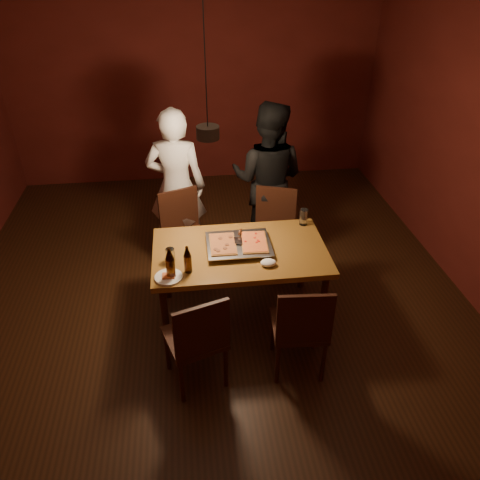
{
  "coord_description": "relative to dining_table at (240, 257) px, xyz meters",
  "views": [
    {
      "loc": [
        -0.19,
        -3.49,
        3.0
      ],
      "look_at": [
        0.23,
        -0.17,
        0.85
      ],
      "focal_mm": 35.0,
      "sensor_mm": 36.0,
      "label": 1
    }
  ],
  "objects": [
    {
      "name": "room_shell",
      "position": [
        -0.23,
        0.17,
        0.72
      ],
      "size": [
        6.0,
        6.0,
        6.0
      ],
      "color": "#321A0D",
      "rests_on": "ground"
    },
    {
      "name": "dining_table",
      "position": [
        0.0,
        0.0,
        0.0
      ],
      "size": [
        1.5,
        0.9,
        0.75
      ],
      "color": "#936225",
      "rests_on": "floor"
    },
    {
      "name": "chair_far_left",
      "position": [
        -0.48,
        0.84,
        -0.14
      ],
      "size": [
        0.54,
        0.54,
        0.49
      ],
      "rotation": [
        0.0,
        0.0,
        3.51
      ],
      "color": "#38190F",
      "rests_on": "floor"
    },
    {
      "name": "chair_far_right",
      "position": [
        0.45,
        0.76,
        -0.14
      ],
      "size": [
        0.53,
        0.53,
        0.49
      ],
      "rotation": [
        0.0,
        0.0,
        2.81
      ],
      "color": "#38190F",
      "rests_on": "floor"
    },
    {
      "name": "chair_near_left",
      "position": [
        -0.41,
        -0.77,
        -0.14
      ],
      "size": [
        0.53,
        0.53,
        0.49
      ],
      "rotation": [
        0.0,
        0.0,
        0.31
      ],
      "color": "#38190F",
      "rests_on": "floor"
    },
    {
      "name": "chair_near_right",
      "position": [
        0.38,
        -0.74,
        -0.14
      ],
      "size": [
        0.45,
        0.45,
        0.49
      ],
      "rotation": [
        0.0,
        0.0,
        -0.08
      ],
      "color": "#38190F",
      "rests_on": "floor"
    },
    {
      "name": "pizza_tray",
      "position": [
        -0.01,
        0.03,
        0.1
      ],
      "size": [
        0.59,
        0.49,
        0.05
      ],
      "primitive_type": "cube",
      "rotation": [
        0.0,
        0.0,
        -0.08
      ],
      "color": "silver",
      "rests_on": "dining_table"
    },
    {
      "name": "pizza_meat",
      "position": [
        -0.15,
        0.02,
        0.13
      ],
      "size": [
        0.22,
        0.35,
        0.02
      ],
      "primitive_type": "cube",
      "rotation": [
        0.0,
        0.0,
        -0.01
      ],
      "color": "maroon",
      "rests_on": "pizza_tray"
    },
    {
      "name": "pizza_cheese",
      "position": [
        0.13,
        0.02,
        0.13
      ],
      "size": [
        0.24,
        0.36,
        0.02
      ],
      "primitive_type": "cube",
      "rotation": [
        0.0,
        0.0,
        -0.06
      ],
      "color": "gold",
      "rests_on": "pizza_tray"
    },
    {
      "name": "spatula",
      "position": [
        -0.01,
        0.05,
        0.14
      ],
      "size": [
        0.14,
        0.25,
        0.04
      ],
      "primitive_type": null,
      "rotation": [
        0.0,
        0.0,
        -0.23
      ],
      "color": "silver",
      "rests_on": "pizza_tray"
    },
    {
      "name": "beer_bottle_a",
      "position": [
        -0.59,
        -0.33,
        0.21
      ],
      "size": [
        0.07,
        0.07,
        0.28
      ],
      "color": "black",
      "rests_on": "dining_table"
    },
    {
      "name": "beer_bottle_b",
      "position": [
        -0.45,
        -0.26,
        0.19
      ],
      "size": [
        0.06,
        0.06,
        0.24
      ],
      "color": "black",
      "rests_on": "dining_table"
    },
    {
      "name": "water_glass_left",
      "position": [
        -0.59,
        -0.09,
        0.13
      ],
      "size": [
        0.08,
        0.08,
        0.12
      ],
      "primitive_type": "cylinder",
      "color": "silver",
      "rests_on": "dining_table"
    },
    {
      "name": "water_glass_right",
      "position": [
        0.64,
        0.35,
        0.15
      ],
      "size": [
        0.08,
        0.08,
        0.16
      ],
      "primitive_type": "cylinder",
      "color": "silver",
      "rests_on": "dining_table"
    },
    {
      "name": "plate_slice",
      "position": [
        -0.61,
        -0.33,
        0.08
      ],
      "size": [
        0.22,
        0.22,
        0.03
      ],
      "color": "white",
      "rests_on": "dining_table"
    },
    {
      "name": "napkin",
      "position": [
        0.2,
        -0.26,
        0.1
      ],
      "size": [
        0.13,
        0.1,
        0.05
      ],
      "primitive_type": "ellipsoid",
      "color": "white",
      "rests_on": "dining_table"
    },
    {
      "name": "diner_white",
      "position": [
        -0.53,
        1.13,
        0.16
      ],
      "size": [
        0.66,
        0.49,
        1.68
      ],
      "primitive_type": "imported",
      "rotation": [
        0.0,
        0.0,
        2.99
      ],
      "color": "white",
      "rests_on": "floor"
    },
    {
      "name": "diner_dark",
      "position": [
        0.45,
        1.18,
        0.16
      ],
      "size": [
        1.0,
        0.91,
        1.68
      ],
      "primitive_type": "imported",
      "rotation": [
        0.0,
        0.0,
        2.73
      ],
      "color": "black",
      "rests_on": "floor"
    },
    {
      "name": "pendant_lamp",
      "position": [
        -0.23,
        0.17,
        1.08
      ],
      "size": [
        0.18,
        0.18,
        1.1
      ],
      "color": "black",
      "rests_on": "ceiling"
    }
  ]
}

